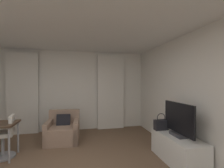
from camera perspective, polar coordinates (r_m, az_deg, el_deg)
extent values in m
cube|color=silver|center=(5.53, -14.82, -2.26)|extent=(5.12, 0.06, 2.60)
cube|color=silver|center=(3.38, 30.29, -4.32)|extent=(0.06, 6.12, 2.60)
cube|color=white|center=(2.70, -18.17, 23.28)|extent=(5.12, 6.12, 0.06)
cube|color=silver|center=(5.63, -29.00, -2.79)|extent=(0.90, 0.06, 2.50)
cube|color=silver|center=(5.51, -0.42, -2.76)|extent=(0.90, 0.06, 2.50)
cube|color=#997A66|center=(4.67, -16.91, -16.43)|extent=(0.88, 0.88, 0.42)
cube|color=#997A66|center=(4.90, -16.36, -10.78)|extent=(0.84, 0.19, 0.37)
cube|color=#997A66|center=(4.62, -12.36, -15.72)|extent=(0.17, 0.84, 0.56)
cube|color=#997A66|center=(4.71, -21.37, -15.41)|extent=(0.17, 0.84, 0.56)
cube|color=black|center=(4.71, -16.71, -12.35)|extent=(0.37, 0.22, 0.37)
cylinder|color=#99999E|center=(4.38, -30.14, -15.82)|extent=(0.04, 0.04, 0.70)
cylinder|color=#99999E|center=(3.93, -32.49, -17.79)|extent=(0.04, 0.04, 0.70)
cylinder|color=gray|center=(4.31, -34.04, -17.79)|extent=(0.06, 0.06, 0.46)
cylinder|color=gray|center=(4.38, -34.01, -20.39)|extent=(0.48, 0.48, 0.04)
cube|color=silver|center=(4.23, -34.07, -14.32)|extent=(0.46, 0.46, 0.08)
cube|color=silver|center=(4.15, -31.76, -11.62)|extent=(0.12, 0.36, 0.34)
cube|color=white|center=(3.69, 21.98, -20.36)|extent=(0.52, 1.22, 0.53)
cube|color=#333338|center=(3.56, 22.35, -16.09)|extent=(0.20, 0.36, 0.06)
cube|color=black|center=(3.48, 22.38, -10.95)|extent=(0.04, 0.90, 0.59)
cube|color=black|center=(3.84, 16.88, -13.59)|extent=(0.30, 0.14, 0.22)
torus|color=black|center=(3.80, 16.89, -11.25)|extent=(0.20, 0.02, 0.20)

